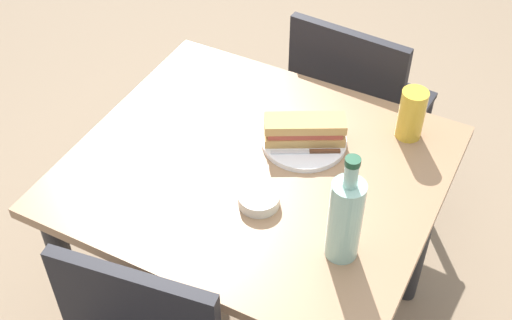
{
  "coord_description": "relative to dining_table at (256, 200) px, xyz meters",
  "views": [
    {
      "loc": [
        -0.58,
        1.12,
        1.96
      ],
      "look_at": [
        0.0,
        0.0,
        0.75
      ],
      "focal_mm": 48.02,
      "sensor_mm": 36.0,
      "label": 1
    }
  ],
  "objects": [
    {
      "name": "dining_table",
      "position": [
        0.0,
        0.0,
        0.0
      ],
      "size": [
        0.92,
        0.82,
        0.73
      ],
      "color": "#997251",
      "rests_on": "ground"
    },
    {
      "name": "chair_near",
      "position": [
        -0.05,
        -0.6,
        -0.11
      ],
      "size": [
        0.43,
        0.43,
        0.86
      ],
      "color": "black",
      "rests_on": "ground"
    },
    {
      "name": "plate_near",
      "position": [
        -0.07,
        -0.13,
        0.14
      ],
      "size": [
        0.23,
        0.23,
        0.01
      ],
      "primitive_type": "cylinder",
      "color": "white",
      "rests_on": "dining_table"
    },
    {
      "name": "baguette_sandwich_near",
      "position": [
        -0.07,
        -0.13,
        0.18
      ],
      "size": [
        0.22,
        0.16,
        0.07
      ],
      "color": "tan",
      "rests_on": "plate_near"
    },
    {
      "name": "knife_near",
      "position": [
        -0.11,
        -0.09,
        0.15
      ],
      "size": [
        0.16,
        0.1,
        0.01
      ],
      "color": "silver",
      "rests_on": "plate_near"
    },
    {
      "name": "water_bottle",
      "position": [
        -0.3,
        0.16,
        0.25
      ],
      "size": [
        0.07,
        0.07,
        0.29
      ],
      "color": "#99C6B7",
      "rests_on": "dining_table"
    },
    {
      "name": "beer_glass",
      "position": [
        -0.31,
        -0.29,
        0.2
      ],
      "size": [
        0.07,
        0.07,
        0.14
      ],
      "primitive_type": "cylinder",
      "color": "gold",
      "rests_on": "dining_table"
    },
    {
      "name": "olive_bowl",
      "position": [
        -0.07,
        0.11,
        0.14
      ],
      "size": [
        0.1,
        0.1,
        0.03
      ],
      "primitive_type": "cylinder",
      "color": "silver",
      "rests_on": "dining_table"
    }
  ]
}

